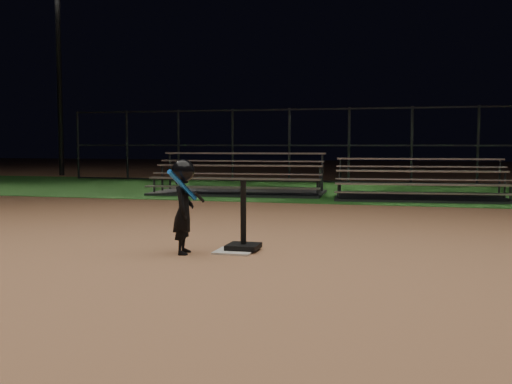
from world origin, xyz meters
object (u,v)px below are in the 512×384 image
Objects in this scene: child_batter at (183,204)px; bleacher_left at (239,186)px; home_plate at (235,251)px; batting_tee at (243,236)px; light_pole_left at (58,54)px; bleacher_right at (420,191)px.

bleacher_left is at bearing -1.25° from child_batter.
batting_tee is at bearing 57.41° from home_plate.
batting_tee is 19.71m from light_pole_left.
bleacher_left is 0.54× the size of light_pole_left.
batting_tee is 0.19× the size of bleacher_left.
light_pole_left is at bearing 128.77° from home_plate.
child_batter reaches higher than bleacher_left.
child_batter is (-0.63, -0.37, 0.41)m from batting_tee.
child_batter reaches higher than batting_tee.
bleacher_left reaches higher than batting_tee.
batting_tee is at bearing -76.45° from bleacher_left.
bleacher_right is (2.78, 7.87, -0.40)m from child_batter.
bleacher_right is at bearing -27.25° from light_pole_left.
batting_tee is at bearing -110.87° from bleacher_right.
bleacher_left reaches higher than bleacher_right.
home_plate is 7.94m from bleacher_right.
child_batter is 19.51m from light_pole_left.
light_pole_left reaches higher than bleacher_right.
bleacher_right is (2.23, 7.62, 0.19)m from home_plate.
batting_tee is 0.10× the size of light_pole_left.
bleacher_right is 16.69m from light_pole_left.
home_plate is 8.32m from bleacher_left.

